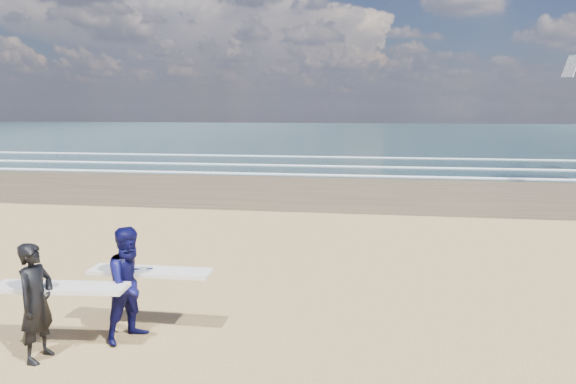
# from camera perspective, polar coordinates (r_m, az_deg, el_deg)

# --- Properties ---
(ocean) EXTENTS (220.00, 100.00, 0.02)m
(ocean) POSITION_cam_1_polar(r_m,az_deg,el_deg) (80.71, 19.10, 6.07)
(ocean) COLOR #183036
(ocean) RESTS_ON ground
(surfer_near) EXTENTS (2.24, 1.07, 1.93)m
(surfer_near) POSITION_cam_1_polar(r_m,az_deg,el_deg) (9.27, -25.93, -10.78)
(surfer_near) COLOR black
(surfer_near) RESTS_ON ground
(surfer_far) EXTENTS (2.21, 1.24, 2.01)m
(surfer_far) POSITION_cam_1_polar(r_m,az_deg,el_deg) (9.45, -16.92, -9.63)
(surfer_far) COLOR #0B0B3E
(surfer_far) RESTS_ON ground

